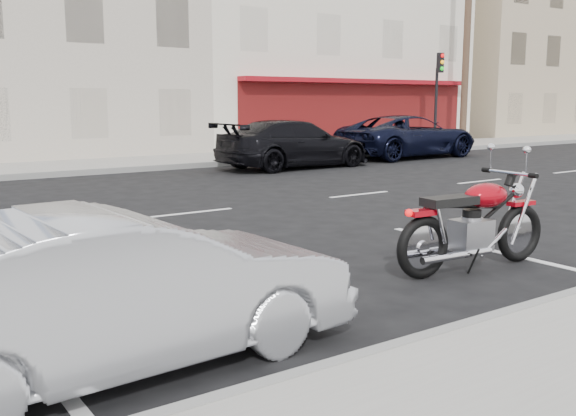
# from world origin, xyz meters

# --- Properties ---
(ground) EXTENTS (120.00, 120.00, 0.00)m
(ground) POSITION_xyz_m (0.00, 0.00, 0.00)
(ground) COLOR black
(ground) RESTS_ON ground
(curb_near) EXTENTS (80.00, 0.12, 0.16)m
(curb_near) POSITION_xyz_m (-5.00, -7.00, 0.08)
(curb_near) COLOR gray
(curb_near) RESTS_ON ground
(bldg_corner) EXTENTS (14.00, 12.00, 12.50)m
(bldg_corner) POSITION_xyz_m (11.00, 16.30, 6.25)
(bldg_corner) COLOR beige
(bldg_corner) RESTS_ON ground
(bldg_far_east) EXTENTS (12.00, 12.00, 11.00)m
(bldg_far_east) POSITION_xyz_m (26.00, 16.30, 5.50)
(bldg_far_east) COLOR tan
(bldg_far_east) RESTS_ON ground
(utility_pole) EXTENTS (1.80, 0.30, 9.00)m
(utility_pole) POSITION_xyz_m (15.50, 8.60, 4.74)
(utility_pole) COLOR #422D1E
(utility_pole) RESTS_ON sidewalk_far
(traffic_light) EXTENTS (0.26, 0.30, 3.80)m
(traffic_light) POSITION_xyz_m (13.50, 8.33, 2.56)
(traffic_light) COLOR black
(traffic_light) RESTS_ON sidewalk_far
(fire_hydrant) EXTENTS (0.20, 0.20, 0.72)m
(fire_hydrant) POSITION_xyz_m (12.00, 8.50, 0.53)
(fire_hydrant) COLOR beige
(fire_hydrant) RESTS_ON sidewalk_far
(motorcycle) EXTENTS (2.32, 0.77, 1.16)m
(motorcycle) POSITION_xyz_m (-0.18, -5.59, 0.53)
(motorcycle) COLOR black
(motorcycle) RESTS_ON ground
(sedan_silver) EXTENTS (3.78, 1.49, 1.23)m
(sedan_silver) POSITION_xyz_m (-5.51, -5.89, 0.61)
(sedan_silver) COLOR #A6A8AD
(sedan_silver) RESTS_ON ground
(suv_far) EXTENTS (5.43, 2.57, 1.50)m
(suv_far) POSITION_xyz_m (9.49, 5.99, 0.75)
(suv_far) COLOR black
(suv_far) RESTS_ON ground
(car_far) EXTENTS (5.03, 2.18, 1.44)m
(car_far) POSITION_xyz_m (4.07, 5.37, 0.72)
(car_far) COLOR black
(car_far) RESTS_ON ground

